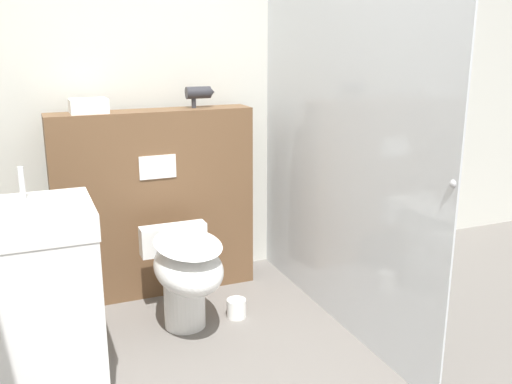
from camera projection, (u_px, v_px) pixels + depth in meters
wall_back at (199, 89)px, 3.72m from camera, size 8.00×0.06×2.50m
partition_panel at (155, 203)px, 3.55m from camera, size 1.22×0.23×1.16m
shower_glass at (338, 137)px, 3.08m from camera, size 0.04×1.89×2.11m
toilet at (186, 271)px, 3.09m from camera, size 0.38×0.63×0.54m
sink_vanity at (35, 309)px, 2.43m from camera, size 0.53×0.47×1.05m
hair_drier at (200, 93)px, 3.49m from camera, size 0.18×0.07×0.13m
folded_towel at (89, 106)px, 3.26m from camera, size 0.21×0.17×0.08m
spare_toilet_roll at (236, 308)px, 3.32m from camera, size 0.11×0.11×0.11m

